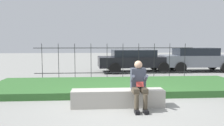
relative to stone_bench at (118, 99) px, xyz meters
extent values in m
plane|color=gray|center=(0.26, 0.00, -0.21)|extent=(60.00, 60.00, 0.00)
cube|color=#ADA89E|center=(0.00, 0.00, 0.03)|extent=(2.50, 0.48, 0.46)
cube|color=gray|center=(0.00, 0.00, -0.17)|extent=(2.40, 0.44, 0.08)
cube|color=black|center=(0.41, -0.64, -0.16)|extent=(0.11, 0.26, 0.09)
cylinder|color=#4C4233|center=(0.41, -0.58, 0.07)|extent=(0.11, 0.11, 0.37)
cube|color=#4C4233|center=(0.41, -0.37, 0.32)|extent=(0.15, 0.42, 0.13)
cube|color=black|center=(0.63, -0.64, -0.16)|extent=(0.11, 0.26, 0.09)
cylinder|color=#4C4233|center=(0.63, -0.58, 0.07)|extent=(0.11, 0.11, 0.37)
cube|color=#4C4233|center=(0.63, -0.37, 0.32)|extent=(0.15, 0.42, 0.13)
cube|color=#424756|center=(0.52, -0.16, 0.59)|extent=(0.38, 0.24, 0.54)
sphere|color=tan|center=(0.52, -0.18, 0.95)|extent=(0.21, 0.21, 0.21)
cylinder|color=#424756|center=(0.35, -0.32, 0.61)|extent=(0.08, 0.29, 0.24)
cylinder|color=#424756|center=(0.69, -0.32, 0.61)|extent=(0.08, 0.29, 0.24)
cube|color=#B2332D|center=(0.52, -0.42, 0.48)|extent=(0.18, 0.09, 0.13)
cube|color=#33662D|center=(0.26, 2.22, -0.10)|extent=(9.34, 3.04, 0.22)
cylinder|color=#232326|center=(0.26, 4.20, 0.13)|extent=(7.34, 0.03, 0.03)
cylinder|color=#232326|center=(0.26, 4.20, 1.28)|extent=(7.34, 0.03, 0.03)
cylinder|color=#232326|center=(-3.04, 4.20, 0.64)|extent=(0.02, 0.02, 1.69)
cylinder|color=#232326|center=(-2.30, 4.20, 0.64)|extent=(0.02, 0.02, 1.69)
cylinder|color=#232326|center=(-1.57, 4.20, 0.64)|extent=(0.02, 0.02, 1.69)
cylinder|color=#232326|center=(-0.84, 4.20, 0.64)|extent=(0.02, 0.02, 1.69)
cylinder|color=#232326|center=(-0.10, 4.20, 0.64)|extent=(0.02, 0.02, 1.69)
cylinder|color=#232326|center=(0.63, 4.20, 0.64)|extent=(0.02, 0.02, 1.69)
cylinder|color=#232326|center=(1.37, 4.20, 0.64)|extent=(0.02, 0.02, 1.69)
cylinder|color=#232326|center=(2.10, 4.20, 0.64)|extent=(0.02, 0.02, 1.69)
cylinder|color=#232326|center=(2.83, 4.20, 0.64)|extent=(0.02, 0.02, 1.69)
cylinder|color=#232326|center=(3.57, 4.20, 0.64)|extent=(0.02, 0.02, 1.69)
cube|color=black|center=(1.74, 6.89, 0.41)|extent=(4.54, 1.96, 0.59)
cube|color=black|center=(1.56, 6.88, 0.90)|extent=(2.53, 1.63, 0.39)
cylinder|color=black|center=(3.16, 6.16, 0.11)|extent=(0.64, 0.24, 0.63)
cylinder|color=black|center=(3.06, 7.80, 0.11)|extent=(0.64, 0.24, 0.63)
cylinder|color=black|center=(0.41, 5.98, 0.11)|extent=(0.64, 0.24, 0.63)
cylinder|color=black|center=(0.31, 7.63, 0.11)|extent=(0.64, 0.24, 0.63)
cube|color=slate|center=(5.48, 6.91, 0.44)|extent=(4.30, 1.80, 0.65)
cube|color=black|center=(5.31, 6.91, 0.98)|extent=(2.38, 1.54, 0.44)
cylinder|color=black|center=(6.82, 7.69, 0.11)|extent=(0.64, 0.22, 0.63)
cylinder|color=black|center=(4.14, 6.13, 0.11)|extent=(0.64, 0.22, 0.63)
cylinder|color=black|center=(4.19, 7.77, 0.11)|extent=(0.64, 0.22, 0.63)
camera|label=1|loc=(-0.55, -5.79, 1.54)|focal=35.00mm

